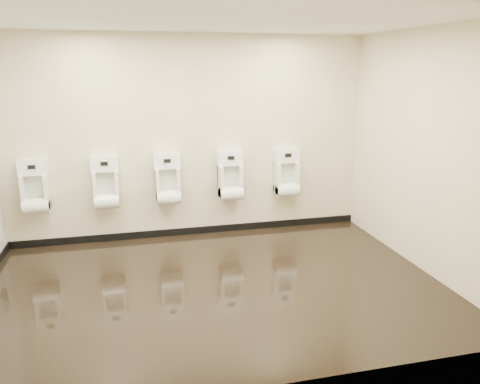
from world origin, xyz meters
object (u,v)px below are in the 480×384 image
at_px(urinal_0, 35,190).
at_px(urinal_1, 106,186).
at_px(urinal_4, 287,176).
at_px(urinal_3, 230,179).
at_px(urinal_2, 168,183).

bearing_deg(urinal_0, urinal_1, 0.00).
bearing_deg(urinal_4, urinal_0, 180.00).
height_order(urinal_1, urinal_4, same).
xyz_separation_m(urinal_3, urinal_4, (0.84, 0.00, 0.00)).
relative_size(urinal_0, urinal_3, 1.00).
bearing_deg(urinal_0, urinal_4, 0.00).
height_order(urinal_0, urinal_1, same).
xyz_separation_m(urinal_0, urinal_3, (2.59, 0.00, 0.00)).
distance_m(urinal_1, urinal_2, 0.82).
relative_size(urinal_0, urinal_4, 1.00).
height_order(urinal_0, urinal_2, same).
bearing_deg(urinal_4, urinal_1, 180.00).
xyz_separation_m(urinal_1, urinal_4, (2.54, 0.00, 0.00)).
height_order(urinal_2, urinal_4, same).
relative_size(urinal_3, urinal_4, 1.00).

